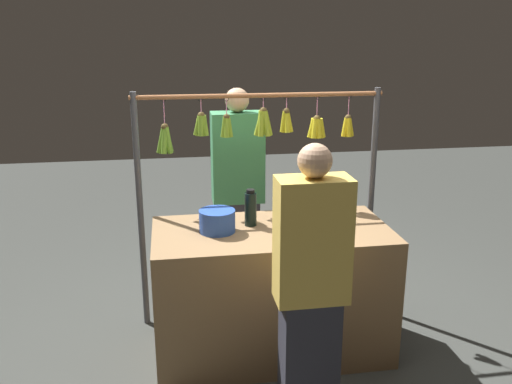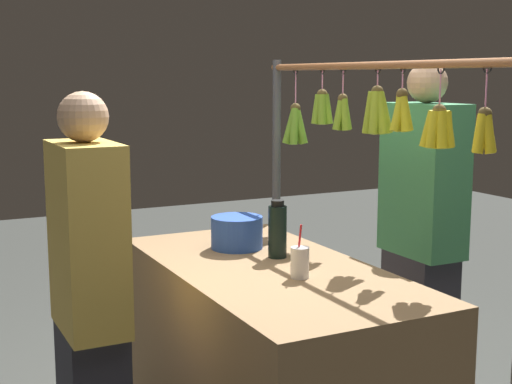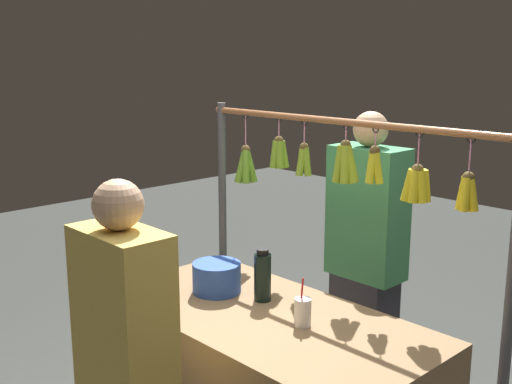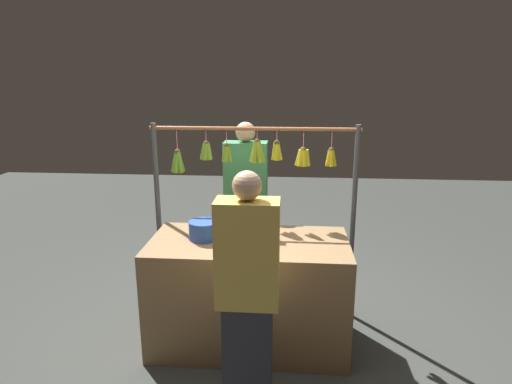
{
  "view_description": "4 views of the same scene",
  "coord_description": "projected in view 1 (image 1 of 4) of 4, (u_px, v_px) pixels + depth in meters",
  "views": [
    {
      "loc": [
        0.63,
        3.21,
        2.07
      ],
      "look_at": [
        0.1,
        0.0,
        1.12
      ],
      "focal_mm": 38.12,
      "sensor_mm": 36.0,
      "label": 1
    },
    {
      "loc": [
        -2.48,
        1.31,
        1.61
      ],
      "look_at": [
        0.13,
        0.0,
        1.15
      ],
      "focal_mm": 50.68,
      "sensor_mm": 36.0,
      "label": 2
    },
    {
      "loc": [
        -1.83,
        1.8,
        1.96
      ],
      "look_at": [
        0.06,
        0.0,
        1.39
      ],
      "focal_mm": 44.54,
      "sensor_mm": 36.0,
      "label": 3
    },
    {
      "loc": [
        -0.3,
        3.1,
        2.07
      ],
      "look_at": [
        -0.05,
        0.0,
        1.25
      ],
      "focal_mm": 30.59,
      "sensor_mm": 36.0,
      "label": 4
    }
  ],
  "objects": [
    {
      "name": "ground_plane",
      "position": [
        271.0,
        347.0,
        3.72
      ],
      "size": [
        12.0,
        12.0,
        0.0
      ],
      "primitive_type": "plane",
      "color": "#3C3F3B"
    },
    {
      "name": "market_counter",
      "position": [
        271.0,
        290.0,
        3.6
      ],
      "size": [
        1.52,
        0.75,
        0.86
      ],
      "primitive_type": "cube",
      "color": "olive",
      "rests_on": "ground"
    },
    {
      "name": "display_rack",
      "position": [
        258.0,
        156.0,
        3.82
      ],
      "size": [
        1.75,
        0.13,
        1.7
      ],
      "color": "#4C4C51",
      "rests_on": "ground"
    },
    {
      "name": "water_bottle",
      "position": [
        251.0,
        208.0,
        3.51
      ],
      "size": [
        0.08,
        0.08,
        0.24
      ],
      "color": "black",
      "rests_on": "market_counter"
    },
    {
      "name": "blue_bucket",
      "position": [
        217.0,
        221.0,
        3.41
      ],
      "size": [
        0.23,
        0.23,
        0.14
      ],
      "primitive_type": "cylinder",
      "color": "#294DB0",
      "rests_on": "market_counter"
    },
    {
      "name": "drink_cup",
      "position": [
        300.0,
        218.0,
        3.51
      ],
      "size": [
        0.07,
        0.07,
        0.2
      ],
      "color": "silver",
      "rests_on": "market_counter"
    },
    {
      "name": "vendor_person",
      "position": [
        238.0,
        197.0,
        4.27
      ],
      "size": [
        0.4,
        0.22,
        1.68
      ],
      "color": "#2D2D38",
      "rests_on": "ground"
    },
    {
      "name": "customer_person",
      "position": [
        311.0,
        294.0,
        2.81
      ],
      "size": [
        0.37,
        0.2,
        1.57
      ],
      "color": "#2D2D38",
      "rests_on": "ground"
    }
  ]
}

